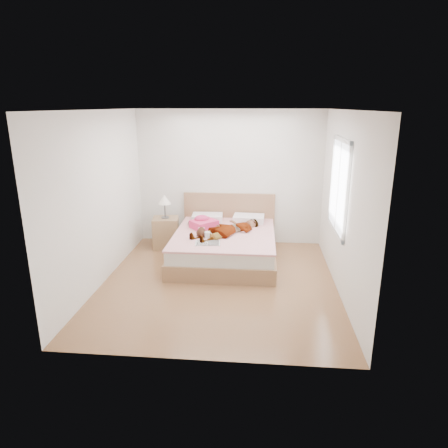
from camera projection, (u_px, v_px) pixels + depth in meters
The scene contains 11 objects.
ground at pixel (219, 282), 6.24m from camera, with size 4.00×4.00×0.00m, color #4B2C17.
woman at pixel (229, 227), 6.98m from camera, with size 0.55×1.48×0.20m, color white.
hair at pixel (200, 222), 7.48m from camera, with size 0.45×0.55×0.08m, color black.
phone at pixel (203, 216), 7.38m from camera, with size 0.04×0.09×0.01m, color silver.
room_shell at pixel (339, 186), 5.94m from camera, with size 4.00×4.00×4.00m.
bed at pixel (225, 244), 7.15m from camera, with size 1.80×2.08×1.00m.
towel at pixel (203, 223), 7.27m from camera, with size 0.56×0.56×0.23m.
magazine at pixel (208, 243), 6.46m from camera, with size 0.43×0.30×0.02m.
coffee_mug at pixel (207, 235), 6.72m from camera, with size 0.14×0.11×0.10m.
plush_toy at pixel (201, 232), 6.79m from camera, with size 0.19×0.27×0.14m.
nightstand at pixel (166, 230), 7.69m from camera, with size 0.54×0.50×1.04m.
Camera 1 is at (0.61, -5.69, 2.66)m, focal length 32.00 mm.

